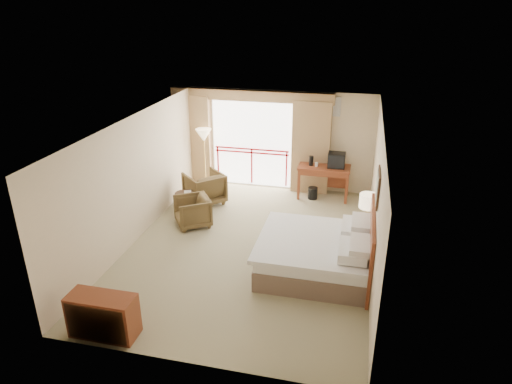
% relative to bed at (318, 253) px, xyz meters
% --- Properties ---
extents(floor, '(7.00, 7.00, 0.00)m').
position_rel_bed_xyz_m(floor, '(-1.50, 0.60, -0.38)').
color(floor, gray).
rests_on(floor, ground).
extents(ceiling, '(7.00, 7.00, 0.00)m').
position_rel_bed_xyz_m(ceiling, '(-1.50, 0.60, 2.32)').
color(ceiling, white).
rests_on(ceiling, wall_back).
extents(wall_back, '(5.00, 0.00, 5.00)m').
position_rel_bed_xyz_m(wall_back, '(-1.50, 4.10, 0.97)').
color(wall_back, beige).
rests_on(wall_back, ground).
extents(wall_front, '(5.00, 0.00, 5.00)m').
position_rel_bed_xyz_m(wall_front, '(-1.50, -2.90, 0.97)').
color(wall_front, beige).
rests_on(wall_front, ground).
extents(wall_left, '(0.00, 7.00, 7.00)m').
position_rel_bed_xyz_m(wall_left, '(-4.00, 0.60, 0.97)').
color(wall_left, beige).
rests_on(wall_left, ground).
extents(wall_right, '(0.00, 7.00, 7.00)m').
position_rel_bed_xyz_m(wall_right, '(1.00, 0.60, 0.97)').
color(wall_right, beige).
rests_on(wall_right, ground).
extents(balcony_door, '(2.40, 0.00, 2.40)m').
position_rel_bed_xyz_m(balcony_door, '(-2.30, 4.08, 0.82)').
color(balcony_door, white).
rests_on(balcony_door, wall_back).
extents(balcony_railing, '(2.09, 0.03, 1.02)m').
position_rel_bed_xyz_m(balcony_railing, '(-2.30, 4.06, 0.44)').
color(balcony_railing, red).
rests_on(balcony_railing, wall_back).
extents(curtain_left, '(1.00, 0.26, 2.50)m').
position_rel_bed_xyz_m(curtain_left, '(-3.95, 3.95, 0.87)').
color(curtain_left, '#937049').
rests_on(curtain_left, wall_back).
extents(curtain_right, '(1.00, 0.26, 2.50)m').
position_rel_bed_xyz_m(curtain_right, '(-0.65, 3.95, 0.87)').
color(curtain_right, '#937049').
rests_on(curtain_right, wall_back).
extents(valance, '(4.40, 0.22, 0.28)m').
position_rel_bed_xyz_m(valance, '(-2.30, 3.98, 2.17)').
color(valance, '#937049').
rests_on(valance, wall_back).
extents(hvac_vent, '(0.50, 0.04, 0.50)m').
position_rel_bed_xyz_m(hvac_vent, '(-0.20, 4.07, 1.97)').
color(hvac_vent, silver).
rests_on(hvac_vent, wall_back).
extents(bed, '(2.13, 2.06, 0.97)m').
position_rel_bed_xyz_m(bed, '(0.00, 0.00, 0.00)').
color(bed, brown).
rests_on(bed, floor).
extents(headboard, '(0.06, 2.10, 1.30)m').
position_rel_bed_xyz_m(headboard, '(0.96, 0.00, 0.27)').
color(headboard, maroon).
rests_on(headboard, wall_right).
extents(framed_art, '(0.04, 0.72, 0.60)m').
position_rel_bed_xyz_m(framed_art, '(0.97, 0.00, 1.47)').
color(framed_art, black).
rests_on(framed_art, wall_right).
extents(nightstand, '(0.41, 0.48, 0.55)m').
position_rel_bed_xyz_m(nightstand, '(0.88, 1.13, -0.10)').
color(nightstand, maroon).
rests_on(nightstand, floor).
extents(table_lamp, '(0.36, 0.36, 0.64)m').
position_rel_bed_xyz_m(table_lamp, '(0.88, 1.18, 0.67)').
color(table_lamp, tan).
rests_on(table_lamp, nightstand).
extents(phone, '(0.23, 0.20, 0.09)m').
position_rel_bed_xyz_m(phone, '(0.83, 0.98, 0.22)').
color(phone, black).
rests_on(phone, nightstand).
extents(desk, '(1.34, 0.65, 0.88)m').
position_rel_bed_xyz_m(desk, '(-0.24, 3.66, 0.31)').
color(desk, maroon).
rests_on(desk, floor).
extents(tv, '(0.43, 0.34, 0.39)m').
position_rel_bed_xyz_m(tv, '(0.06, 3.59, 0.69)').
color(tv, black).
rests_on(tv, desk).
extents(coffee_maker, '(0.13, 0.13, 0.25)m').
position_rel_bed_xyz_m(coffee_maker, '(-0.59, 3.60, 0.62)').
color(coffee_maker, black).
rests_on(coffee_maker, desk).
extents(cup, '(0.08, 0.08, 0.11)m').
position_rel_bed_xyz_m(cup, '(-0.44, 3.55, 0.55)').
color(cup, white).
rests_on(cup, desk).
extents(wastebasket, '(0.26, 0.26, 0.31)m').
position_rel_bed_xyz_m(wastebasket, '(-0.49, 3.45, -0.22)').
color(wastebasket, black).
rests_on(wastebasket, floor).
extents(armchair_far, '(1.26, 1.26, 0.82)m').
position_rel_bed_xyz_m(armchair_far, '(-3.18, 2.55, -0.38)').
color(armchair_far, '#4C391E').
rests_on(armchair_far, floor).
extents(armchair_near, '(1.06, 1.05, 0.70)m').
position_rel_bed_xyz_m(armchair_near, '(-3.04, 1.28, -0.38)').
color(armchair_near, '#4C391E').
rests_on(armchair_near, floor).
extents(side_table, '(0.46, 0.46, 0.50)m').
position_rel_bed_xyz_m(side_table, '(-3.49, 1.92, -0.03)').
color(side_table, black).
rests_on(side_table, floor).
extents(book, '(0.25, 0.28, 0.02)m').
position_rel_bed_xyz_m(book, '(-3.49, 1.92, 0.13)').
color(book, white).
rests_on(book, side_table).
extents(floor_lamp, '(0.43, 0.43, 1.67)m').
position_rel_bed_xyz_m(floor_lamp, '(-3.52, 3.61, 1.06)').
color(floor_lamp, tan).
rests_on(floor_lamp, floor).
extents(dresser, '(1.06, 0.45, 0.71)m').
position_rel_bed_xyz_m(dresser, '(-3.06, -2.61, -0.02)').
color(dresser, maroon).
rests_on(dresser, floor).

